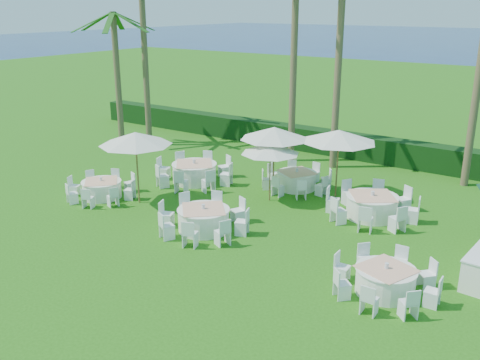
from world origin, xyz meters
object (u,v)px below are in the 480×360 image
(banquet_table_c, at_px, (385,280))
(umbrella_d, at_px, (339,136))
(banquet_table_e, at_px, (297,180))
(banquet_table_b, at_px, (204,219))
(umbrella_b, at_px, (270,149))
(banquet_table_d, at_px, (194,172))
(banquet_table_f, at_px, (372,206))
(banquet_table_a, at_px, (102,189))
(umbrella_a, at_px, (135,139))
(umbrella_c, at_px, (274,133))

(banquet_table_c, bearing_deg, umbrella_d, 124.74)
(banquet_table_e, xyz_separation_m, umbrella_d, (1.78, 0.02, 2.12))
(banquet_table_b, height_order, umbrella_b, umbrella_b)
(banquet_table_d, height_order, umbrella_b, umbrella_b)
(banquet_table_d, bearing_deg, banquet_table_e, 23.17)
(banquet_table_f, relative_size, umbrella_d, 1.12)
(umbrella_b, bearing_deg, banquet_table_d, 178.27)
(banquet_table_e, bearing_deg, umbrella_b, -95.68)
(banquet_table_a, xyz_separation_m, banquet_table_f, (9.69, 4.13, 0.07))
(banquet_table_e, xyz_separation_m, banquet_table_f, (3.78, -1.24, 0.05))
(banquet_table_c, distance_m, banquet_table_f, 5.46)
(banquet_table_e, height_order, umbrella_d, umbrella_d)
(banquet_table_c, distance_m, umbrella_d, 7.85)
(banquet_table_b, distance_m, umbrella_d, 6.46)
(banquet_table_a, height_order, umbrella_d, umbrella_d)
(umbrella_a, height_order, umbrella_c, umbrella_a)
(umbrella_b, bearing_deg, umbrella_a, -142.98)
(banquet_table_a, xyz_separation_m, umbrella_a, (1.64, 0.43, 2.20))
(umbrella_b, xyz_separation_m, umbrella_d, (1.97, 1.89, 0.39))
(banquet_table_f, xyz_separation_m, umbrella_d, (-2.00, 1.26, 2.07))
(umbrella_a, bearing_deg, umbrella_c, 45.93)
(umbrella_d, bearing_deg, banquet_table_b, -112.02)
(banquet_table_f, bearing_deg, umbrella_d, 147.69)
(banquet_table_d, height_order, banquet_table_e, banquet_table_d)
(umbrella_b, bearing_deg, umbrella_c, 111.85)
(umbrella_d, bearing_deg, banquet_table_a, -144.97)
(banquet_table_c, bearing_deg, umbrella_a, 173.15)
(umbrella_a, bearing_deg, umbrella_d, 39.37)
(banquet_table_d, bearing_deg, umbrella_b, -1.73)
(banquet_table_a, relative_size, umbrella_a, 0.96)
(banquet_table_f, height_order, umbrella_b, umbrella_b)
(banquet_table_c, bearing_deg, banquet_table_b, 175.32)
(banquet_table_d, xyz_separation_m, banquet_table_f, (7.86, 0.51, -0.01))
(banquet_table_b, distance_m, banquet_table_c, 6.62)
(banquet_table_b, height_order, banquet_table_d, banquet_table_d)
(banquet_table_b, xyz_separation_m, banquet_table_e, (0.51, 5.65, -0.03))
(umbrella_c, bearing_deg, banquet_table_f, -2.43)
(banquet_table_b, relative_size, umbrella_a, 1.10)
(banquet_table_f, relative_size, umbrella_c, 1.19)
(banquet_table_a, distance_m, banquet_table_d, 4.06)
(banquet_table_b, xyz_separation_m, banquet_table_f, (4.29, 4.41, 0.02))
(banquet_table_e, distance_m, umbrella_c, 2.45)
(banquet_table_f, bearing_deg, umbrella_b, -171.07)
(banquet_table_d, relative_size, umbrella_c, 1.21)
(banquet_table_e, relative_size, umbrella_b, 1.25)
(umbrella_a, bearing_deg, umbrella_b, 37.02)
(banquet_table_e, bearing_deg, umbrella_a, -130.80)
(banquet_table_a, bearing_deg, banquet_table_e, 42.28)
(banquet_table_a, xyz_separation_m, umbrella_b, (5.72, 3.51, 1.75))
(umbrella_c, bearing_deg, banquet_table_e, 64.39)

